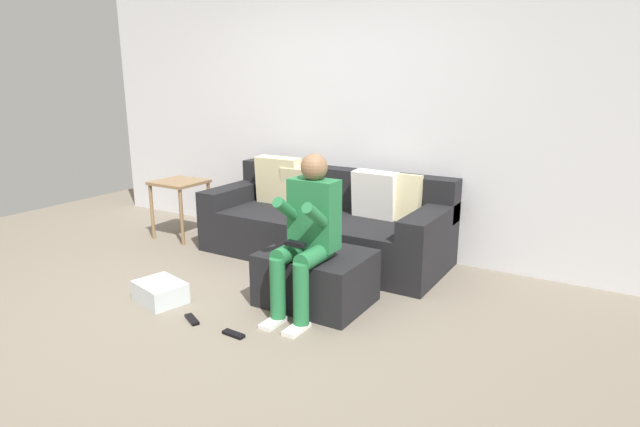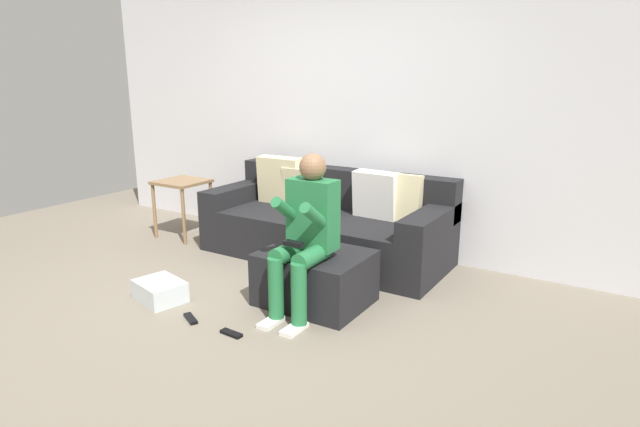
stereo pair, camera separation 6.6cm
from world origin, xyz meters
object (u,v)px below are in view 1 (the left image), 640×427
(remote_near_ottoman, at_px, (234,334))
(remote_by_storage_bin, at_px, (192,319))
(couch_sectional, at_px, (326,223))
(ottoman, at_px, (316,278))
(storage_bin, at_px, (160,292))
(person_seated, at_px, (307,229))
(side_table, at_px, (180,191))

(remote_near_ottoman, bearing_deg, remote_by_storage_bin, -179.20)
(couch_sectional, distance_m, ottoman, 1.12)
(storage_bin, distance_m, remote_near_ottoman, 0.85)
(remote_near_ottoman, height_order, remote_by_storage_bin, same)
(remote_by_storage_bin, bearing_deg, storage_bin, -167.64)
(couch_sectional, distance_m, person_seated, 1.32)
(ottoman, height_order, remote_near_ottoman, ottoman)
(remote_by_storage_bin, bearing_deg, ottoman, 78.52)
(couch_sectional, bearing_deg, ottoman, -63.70)
(ottoman, bearing_deg, remote_by_storage_bin, -129.24)
(ottoman, height_order, person_seated, person_seated)
(person_seated, relative_size, side_table, 1.89)
(person_seated, xyz_separation_m, remote_by_storage_bin, (-0.62, -0.55, -0.62))
(couch_sectional, bearing_deg, remote_by_storage_bin, -93.21)
(person_seated, bearing_deg, side_table, 157.60)
(remote_near_ottoman, bearing_deg, couch_sectional, 103.15)
(side_table, bearing_deg, storage_bin, -50.38)
(side_table, height_order, remote_by_storage_bin, side_table)
(ottoman, relative_size, storage_bin, 2.11)
(storage_bin, bearing_deg, couch_sectional, 71.34)
(side_table, distance_m, remote_near_ottoman, 2.46)
(remote_near_ottoman, bearing_deg, ottoman, 78.65)
(ottoman, xyz_separation_m, storage_bin, (-1.03, -0.60, -0.12))
(couch_sectional, xyz_separation_m, remote_near_ottoman, (0.30, -1.73, -0.31))
(storage_bin, xyz_separation_m, remote_by_storage_bin, (0.44, -0.12, -0.07))
(storage_bin, relative_size, remote_by_storage_bin, 2.10)
(couch_sectional, relative_size, ottoman, 2.96)
(storage_bin, distance_m, remote_by_storage_bin, 0.46)
(side_table, bearing_deg, remote_by_storage_bin, -43.18)
(ottoman, height_order, storage_bin, ottoman)
(couch_sectional, height_order, remote_by_storage_bin, couch_sectional)
(ottoman, xyz_separation_m, side_table, (-2.11, 0.71, 0.30))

